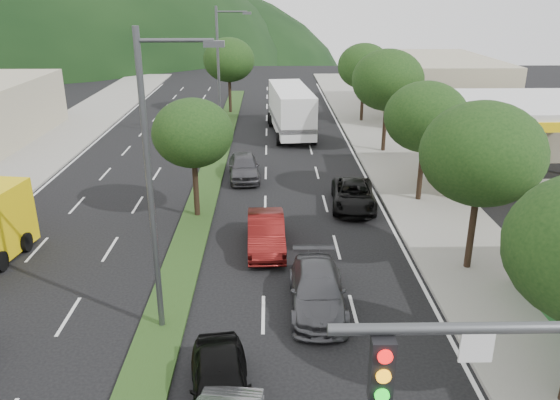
{
  "coord_description": "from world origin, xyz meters",
  "views": [
    {
      "loc": [
        3.78,
        -8.2,
        10.88
      ],
      "look_at": [
        4.21,
        14.45,
        2.24
      ],
      "focal_mm": 35.0,
      "sensor_mm": 36.0,
      "label": 1
    }
  ],
  "objects_px": {
    "car_queue_c": "(266,233)",
    "tree_r_b": "(482,154)",
    "streetlight_mid": "(221,69)",
    "tree_r_c": "(426,117)",
    "car_queue_a": "(220,383)",
    "car_queue_d": "(353,195)",
    "car_queue_f": "(283,114)",
    "streetlight_near": "(155,174)",
    "car_queue_e": "(244,167)",
    "tree_r_d": "(388,80)",
    "tree_med_far": "(229,60)",
    "tree_med_near": "(193,133)",
    "car_queue_b": "(317,290)",
    "motorhome": "(291,110)",
    "tree_r_e": "(364,66)"
  },
  "relations": [
    {
      "from": "tree_med_far",
      "to": "tree_r_b",
      "type": "bearing_deg",
      "value": -69.44
    },
    {
      "from": "car_queue_c",
      "to": "car_queue_b",
      "type": "bearing_deg",
      "value": -71.0
    },
    {
      "from": "tree_med_near",
      "to": "car_queue_c",
      "type": "bearing_deg",
      "value": -46.76
    },
    {
      "from": "car_queue_e",
      "to": "streetlight_mid",
      "type": "bearing_deg",
      "value": 97.59
    },
    {
      "from": "streetlight_near",
      "to": "tree_r_c",
      "type": "bearing_deg",
      "value": 45.49
    },
    {
      "from": "car_queue_c",
      "to": "car_queue_f",
      "type": "relative_size",
      "value": 1.06
    },
    {
      "from": "streetlight_near",
      "to": "car_queue_d",
      "type": "relative_size",
      "value": 2.04
    },
    {
      "from": "car_queue_d",
      "to": "car_queue_f",
      "type": "xyz_separation_m",
      "value": [
        -3.25,
        21.16,
        -0.04
      ]
    },
    {
      "from": "tree_r_e",
      "to": "car_queue_e",
      "type": "height_order",
      "value": "tree_r_e"
    },
    {
      "from": "tree_med_near",
      "to": "motorhome",
      "type": "xyz_separation_m",
      "value": [
        5.5,
        17.72,
        -2.44
      ]
    },
    {
      "from": "tree_r_b",
      "to": "tree_r_c",
      "type": "height_order",
      "value": "tree_r_b"
    },
    {
      "from": "tree_med_near",
      "to": "car_queue_a",
      "type": "height_order",
      "value": "tree_med_near"
    },
    {
      "from": "tree_med_far",
      "to": "tree_r_e",
      "type": "bearing_deg",
      "value": -18.43
    },
    {
      "from": "car_queue_a",
      "to": "tree_r_c",
      "type": "bearing_deg",
      "value": 51.1
    },
    {
      "from": "car_queue_d",
      "to": "tree_med_near",
      "type": "bearing_deg",
      "value": -166.77
    },
    {
      "from": "streetlight_near",
      "to": "tree_r_d",
      "type": "bearing_deg",
      "value": 61.8
    },
    {
      "from": "tree_r_b",
      "to": "car_queue_b",
      "type": "xyz_separation_m",
      "value": [
        -6.53,
        -2.81,
        -4.32
      ]
    },
    {
      "from": "car_queue_d",
      "to": "car_queue_f",
      "type": "relative_size",
      "value": 1.12
    },
    {
      "from": "tree_med_near",
      "to": "streetlight_near",
      "type": "bearing_deg",
      "value": -88.82
    },
    {
      "from": "car_queue_c",
      "to": "car_queue_f",
      "type": "height_order",
      "value": "car_queue_c"
    },
    {
      "from": "tree_r_b",
      "to": "tree_med_far",
      "type": "relative_size",
      "value": 1.0
    },
    {
      "from": "tree_r_b",
      "to": "car_queue_d",
      "type": "distance_m",
      "value": 9.21
    },
    {
      "from": "tree_r_c",
      "to": "car_queue_a",
      "type": "bearing_deg",
      "value": -121.4
    },
    {
      "from": "tree_med_near",
      "to": "car_queue_c",
      "type": "distance_m",
      "value": 6.38
    },
    {
      "from": "tree_med_far",
      "to": "car_queue_e",
      "type": "relative_size",
      "value": 1.53
    },
    {
      "from": "tree_r_c",
      "to": "streetlight_mid",
      "type": "bearing_deg",
      "value": 132.22
    },
    {
      "from": "car_queue_c",
      "to": "tree_r_b",
      "type": "bearing_deg",
      "value": -16.34
    },
    {
      "from": "car_queue_a",
      "to": "car_queue_d",
      "type": "height_order",
      "value": "car_queue_a"
    },
    {
      "from": "car_queue_e",
      "to": "car_queue_d",
      "type": "bearing_deg",
      "value": -44.15
    },
    {
      "from": "streetlight_mid",
      "to": "car_queue_c",
      "type": "height_order",
      "value": "streetlight_mid"
    },
    {
      "from": "streetlight_mid",
      "to": "motorhome",
      "type": "height_order",
      "value": "streetlight_mid"
    },
    {
      "from": "tree_r_b",
      "to": "tree_r_d",
      "type": "xyz_separation_m",
      "value": [
        0.0,
        18.0,
        0.14
      ]
    },
    {
      "from": "streetlight_near",
      "to": "streetlight_mid",
      "type": "relative_size",
      "value": 1.0
    },
    {
      "from": "tree_med_near",
      "to": "car_queue_b",
      "type": "distance_m",
      "value": 11.01
    },
    {
      "from": "streetlight_near",
      "to": "streetlight_mid",
      "type": "height_order",
      "value": "same"
    },
    {
      "from": "car_queue_b",
      "to": "car_queue_d",
      "type": "relative_size",
      "value": 1.0
    },
    {
      "from": "tree_med_near",
      "to": "tree_med_far",
      "type": "distance_m",
      "value": 26.01
    },
    {
      "from": "tree_r_b",
      "to": "tree_r_e",
      "type": "xyz_separation_m",
      "value": [
        0.0,
        28.0,
        -0.14
      ]
    },
    {
      "from": "tree_r_d",
      "to": "car_queue_f",
      "type": "bearing_deg",
      "value": 124.05
    },
    {
      "from": "tree_r_e",
      "to": "car_queue_d",
      "type": "distance_m",
      "value": 21.56
    },
    {
      "from": "tree_med_far",
      "to": "car_queue_f",
      "type": "relative_size",
      "value": 1.58
    },
    {
      "from": "tree_r_b",
      "to": "tree_r_d",
      "type": "bearing_deg",
      "value": 90.0
    },
    {
      "from": "car_queue_a",
      "to": "car_queue_b",
      "type": "distance_m",
      "value": 5.89
    },
    {
      "from": "tree_med_far",
      "to": "car_queue_d",
      "type": "height_order",
      "value": "tree_med_far"
    },
    {
      "from": "tree_r_b",
      "to": "car_queue_e",
      "type": "relative_size",
      "value": 1.53
    },
    {
      "from": "car_queue_d",
      "to": "streetlight_mid",
      "type": "bearing_deg",
      "value": 125.25
    },
    {
      "from": "tree_r_d",
      "to": "tree_r_c",
      "type": "bearing_deg",
      "value": -90.0
    },
    {
      "from": "car_queue_f",
      "to": "tree_r_d",
      "type": "bearing_deg",
      "value": -62.87
    },
    {
      "from": "tree_med_near",
      "to": "car_queue_a",
      "type": "relative_size",
      "value": 1.46
    },
    {
      "from": "streetlight_mid",
      "to": "car_queue_a",
      "type": "distance_m",
      "value": 29.3
    }
  ]
}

